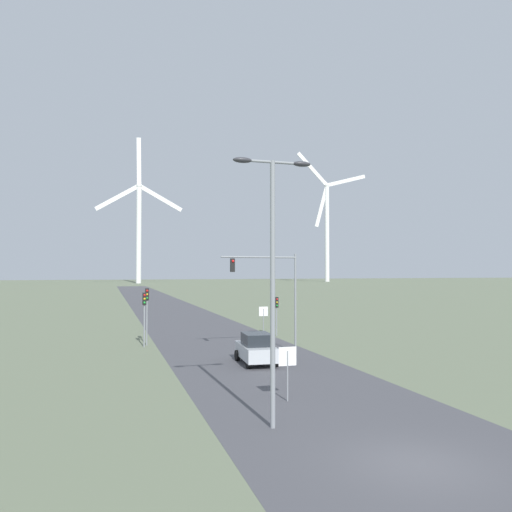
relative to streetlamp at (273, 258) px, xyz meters
The scene contains 12 objects.
ground_plane 7.95m from the streetlamp, 56.29° to the right, with size 600.00×600.00×0.00m, color #667056.
road_surface 44.18m from the streetlamp, 86.22° to the left, with size 10.00×240.00×0.01m.
streetlamp is the anchor object (origin of this frame).
stop_sign_near 5.74m from the streetlamp, 61.51° to the left, with size 0.81×0.07×2.31m.
stop_sign_far 25.72m from the streetlamp, 73.13° to the left, with size 0.81×0.07×2.44m.
traffic_light_post_near_left 21.46m from the streetlamp, 97.46° to the left, with size 0.28×0.34×4.24m.
traffic_light_post_near_right 25.04m from the streetlamp, 70.56° to the left, with size 0.28×0.34×3.31m.
traffic_light_post_mid_left 20.72m from the streetlamp, 98.44° to the left, with size 0.28×0.34×3.96m.
traffic_light_mast_overhead 16.04m from the streetlamp, 71.73° to the left, with size 5.31×0.35×6.72m.
car_approaching 13.15m from the streetlamp, 75.98° to the left, with size 2.08×4.21×1.83m.
wind_turbine_left 205.53m from the streetlamp, 87.82° to the left, with size 37.22×2.60×63.46m.
wind_turbine_center 233.79m from the streetlamp, 64.64° to the left, with size 36.95×2.60×64.05m.
Camera 1 is at (-8.59, -12.55, 5.58)m, focal length 35.00 mm.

